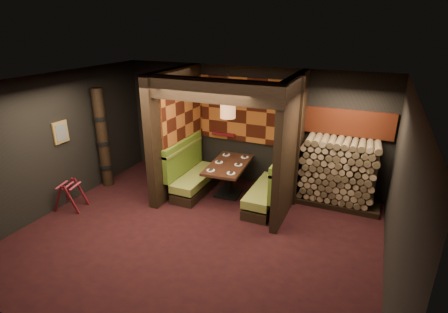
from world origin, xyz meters
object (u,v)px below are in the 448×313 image
booth_bench_right (270,190)px  luggage_rack (70,194)px  pendant_lamp (228,107)px  dining_table (228,173)px  totem_column (103,139)px  booth_bench_left (193,175)px  firewood_stack (341,173)px

booth_bench_right → luggage_rack: 4.30m
pendant_lamp → dining_table: bearing=90.0°
dining_table → totem_column: totem_column is taller
booth_bench_left → booth_bench_right: bearing=0.0°
pendant_lamp → firewood_stack: 2.81m
booth_bench_right → luggage_rack: (-3.90, -1.80, -0.07)m
luggage_rack → firewood_stack: size_ratio=0.41×
dining_table → firewood_stack: (2.40, 0.54, 0.21)m
booth_bench_right → booth_bench_left: bearing=180.0°
dining_table → firewood_stack: bearing=12.6°
booth_bench_left → totem_column: (-2.09, -0.55, 0.79)m
totem_column → firewood_stack: size_ratio=1.39×
dining_table → pendant_lamp: pendant_lamp is taller
booth_bench_left → dining_table: bearing=10.8°
booth_bench_right → pendant_lamp: size_ratio=1.62×
booth_bench_right → firewood_stack: 1.56m
booth_bench_right → totem_column: size_ratio=0.67×
booth_bench_right → firewood_stack: (1.35, 0.70, 0.35)m
dining_table → firewood_stack: firewood_stack is taller
booth_bench_left → totem_column: size_ratio=0.67×
totem_column → firewood_stack: bearing=13.2°
booth_bench_left → pendant_lamp: size_ratio=1.62×
firewood_stack → totem_column: bearing=-166.8°
pendant_lamp → luggage_rack: (-2.86, -1.91, -1.75)m
luggage_rack → booth_bench_left: bearing=41.8°
dining_table → luggage_rack: dining_table is taller
booth_bench_left → totem_column: 2.30m
pendant_lamp → luggage_rack: 3.86m
booth_bench_right → pendant_lamp: bearing=173.9°
totem_column → firewood_stack: (5.33, 1.25, -0.44)m
firewood_stack → dining_table: bearing=-167.4°
dining_table → totem_column: size_ratio=0.64×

